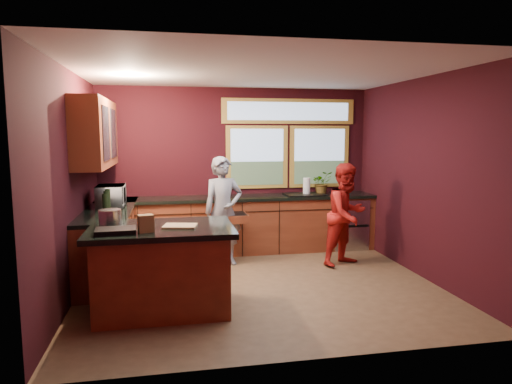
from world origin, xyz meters
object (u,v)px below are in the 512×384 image
object	(u,v)px
person_grey	(223,211)
person_red	(347,214)
island	(162,268)
stock_pot	(110,218)
cutting_board	(180,226)

from	to	relation	value
person_grey	person_red	size ratio (longest dim) A/B	1.07
island	person_grey	size ratio (longest dim) A/B	0.96
person_red	stock_pot	bearing A→B (deg)	172.46
person_red	stock_pot	world-z (taller)	person_red
cutting_board	stock_pot	distance (m)	0.78
person_red	stock_pot	distance (m)	3.43
person_red	stock_pot	size ratio (longest dim) A/B	6.32
island	person_grey	distance (m)	1.89
island	person_grey	world-z (taller)	person_grey
person_red	cutting_board	size ratio (longest dim) A/B	4.34
person_red	cutting_board	world-z (taller)	person_red
stock_pot	person_red	bearing A→B (deg)	19.72
cutting_board	person_red	bearing A→B (deg)	28.75
person_grey	stock_pot	distance (m)	2.08
person_red	cutting_board	bearing A→B (deg)	-178.51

